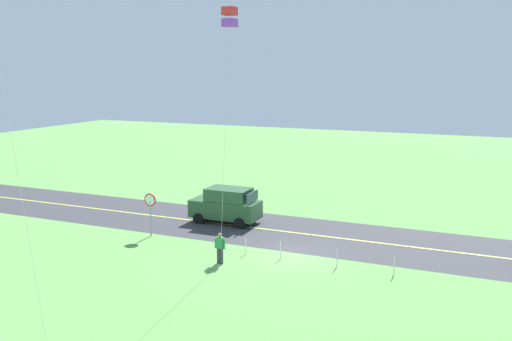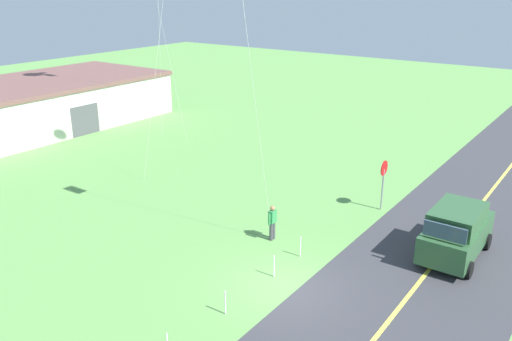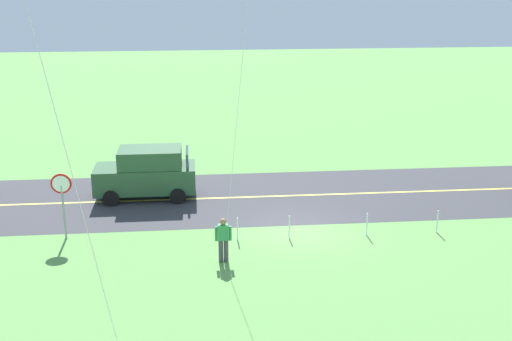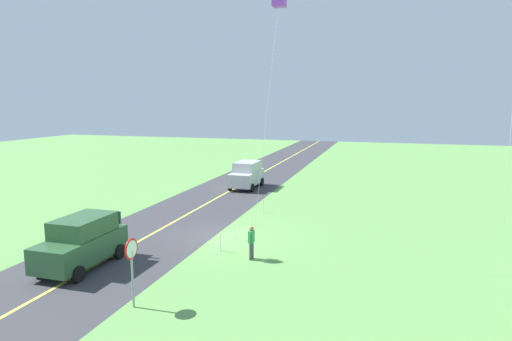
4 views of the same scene
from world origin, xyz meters
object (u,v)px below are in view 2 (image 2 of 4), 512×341
car_suv_foreground (456,231)px  warehouse_distant (43,103)px  person_adult_near (272,221)px  stop_sign (384,175)px

car_suv_foreground → warehouse_distant: size_ratio=0.24×
person_adult_near → warehouse_distant: size_ratio=0.09×
stop_sign → warehouse_distant: (0.24, 28.14, -0.05)m
car_suv_foreground → person_adult_near: size_ratio=2.75×
stop_sign → person_adult_near: (-5.83, 2.59, -0.94)m
stop_sign → person_adult_near: bearing=156.0°
car_suv_foreground → stop_sign: (2.78, 4.35, 0.65)m
car_suv_foreground → person_adult_near: 7.58m
stop_sign → person_adult_near: stop_sign is taller
car_suv_foreground → stop_sign: stop_sign is taller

